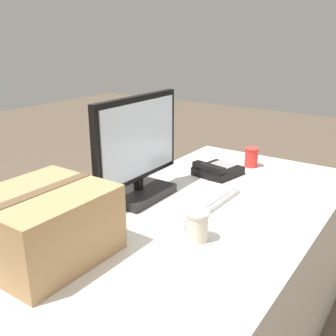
{
  "coord_description": "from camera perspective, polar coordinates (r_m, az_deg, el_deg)",
  "views": [
    {
      "loc": [
        -1.23,
        -0.71,
        1.4
      ],
      "look_at": [
        0.04,
        0.16,
        0.87
      ],
      "focal_mm": 42.0,
      "sensor_mm": 36.0,
      "label": 1
    }
  ],
  "objects": [
    {
      "name": "paper_cup_left",
      "position": [
        1.37,
        4.26,
        -8.39
      ],
      "size": [
        0.08,
        0.08,
        0.11
      ],
      "color": "beige",
      "rests_on": "office_desk"
    },
    {
      "name": "office_desk",
      "position": [
        1.76,
        3.73,
        -17.19
      ],
      "size": [
        1.8,
        0.9,
        0.72
      ],
      "color": "beige",
      "rests_on": "ground_plane"
    },
    {
      "name": "cardboard_box",
      "position": [
        1.31,
        -17.53,
        -7.84
      ],
      "size": [
        0.38,
        0.35,
        0.23
      ],
      "rotation": [
        0.0,
        0.0,
        -0.01
      ],
      "color": "tan",
      "rests_on": "office_desk"
    },
    {
      "name": "desk_phone",
      "position": [
        2.0,
        7.12,
        -0.31
      ],
      "size": [
        0.24,
        0.22,
        0.07
      ],
      "rotation": [
        0.0,
        0.0,
        -0.2
      ],
      "color": "black",
      "rests_on": "office_desk"
    },
    {
      "name": "monitor",
      "position": [
        1.67,
        -4.39,
        1.96
      ],
      "size": [
        0.51,
        0.21,
        0.44
      ],
      "color": "black",
      "rests_on": "office_desk"
    },
    {
      "name": "keyboard",
      "position": [
        1.65,
        4.52,
        -5.04
      ],
      "size": [
        0.46,
        0.16,
        0.03
      ],
      "rotation": [
        0.0,
        0.0,
        -0.02
      ],
      "color": "silver",
      "rests_on": "office_desk"
    },
    {
      "name": "paper_cup_right",
      "position": [
        2.15,
        12.0,
        1.54
      ],
      "size": [
        0.07,
        0.07,
        0.1
      ],
      "color": "red",
      "rests_on": "office_desk"
    }
  ]
}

